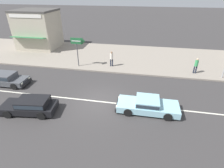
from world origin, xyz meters
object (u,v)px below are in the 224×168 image
object	(u,v)px
arrow_signboard	(81,43)
pedestrian_mid_kerb	(112,58)
pedestrian_near_clock	(196,65)
shopfront_corner_warung	(38,29)
hatchback_black_1	(30,105)
sedan_pale_blue_2	(147,105)
hatchback_dark_grey_0	(7,79)

from	to	relation	value
arrow_signboard	pedestrian_mid_kerb	world-z (taller)	arrow_signboard
pedestrian_near_clock	pedestrian_mid_kerb	size ratio (longest dim) A/B	0.94
pedestrian_mid_kerb	shopfront_corner_warung	size ratio (longest dim) A/B	0.32
hatchback_black_1	sedan_pale_blue_2	bearing A→B (deg)	11.23
sedan_pale_blue_2	pedestrian_near_clock	size ratio (longest dim) A/B	2.77
hatchback_dark_grey_0	sedan_pale_blue_2	xyz separation A→B (m)	(12.86, -1.74, -0.05)
hatchback_dark_grey_0	pedestrian_near_clock	bearing A→B (deg)	17.09
hatchback_black_1	pedestrian_mid_kerb	bearing A→B (deg)	64.89
arrow_signboard	shopfront_corner_warung	world-z (taller)	shopfront_corner_warung
hatchback_dark_grey_0	arrow_signboard	xyz separation A→B (m)	(5.70, 5.01, 2.28)
shopfront_corner_warung	pedestrian_near_clock	bearing A→B (deg)	-14.95
sedan_pale_blue_2	arrow_signboard	distance (m)	10.12
pedestrian_near_clock	hatchback_dark_grey_0	bearing A→B (deg)	-162.91
pedestrian_mid_kerb	shopfront_corner_warung	distance (m)	12.92
hatchback_black_1	arrow_signboard	world-z (taller)	arrow_signboard
hatchback_dark_grey_0	shopfront_corner_warung	size ratio (longest dim) A/B	0.66
hatchback_black_1	arrow_signboard	bearing A→B (deg)	82.40
pedestrian_near_clock	pedestrian_mid_kerb	distance (m)	8.84
hatchback_dark_grey_0	hatchback_black_1	distance (m)	5.69
hatchback_dark_grey_0	pedestrian_mid_kerb	bearing A→B (deg)	32.71
hatchback_dark_grey_0	shopfront_corner_warung	xyz separation A→B (m)	(-2.88, 10.91, 2.18)
shopfront_corner_warung	hatchback_black_1	bearing A→B (deg)	-62.47
hatchback_black_1	shopfront_corner_warung	bearing A→B (deg)	117.53
arrow_signboard	hatchback_dark_grey_0	bearing A→B (deg)	-138.65
sedan_pale_blue_2	pedestrian_mid_kerb	distance (m)	8.46
arrow_signboard	pedestrian_mid_kerb	distance (m)	3.62
arrow_signboard	pedestrian_mid_kerb	xyz separation A→B (m)	(3.12, 0.65, -1.71)
sedan_pale_blue_2	hatchback_black_1	bearing A→B (deg)	-168.77
hatchback_dark_grey_0	pedestrian_mid_kerb	distance (m)	10.50
pedestrian_near_clock	sedan_pale_blue_2	bearing A→B (deg)	-123.81
hatchback_dark_grey_0	hatchback_black_1	world-z (taller)	same
sedan_pale_blue_2	pedestrian_near_clock	xyz separation A→B (m)	(4.80, 7.17, 0.56)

